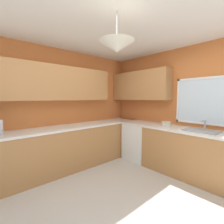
{
  "coord_description": "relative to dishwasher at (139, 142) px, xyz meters",
  "views": [
    {
      "loc": [
        1.48,
        -1.39,
        1.5
      ],
      "look_at": [
        -0.77,
        0.61,
        1.23
      ],
      "focal_mm": 25.6,
      "sensor_mm": 36.0,
      "label": 1
    }
  ],
  "objects": [
    {
      "name": "ground_plane",
      "position": [
        0.94,
        -1.64,
        -0.43
      ],
      "size": [
        8.73,
        8.73,
        0.0
      ],
      "primitive_type": "plane",
      "color": "#B7B2A8"
    },
    {
      "name": "bowl",
      "position": [
        0.69,
        0.03,
        0.52
      ],
      "size": [
        0.19,
        0.19,
        0.09
      ],
      "primitive_type": "cylinder",
      "color": "beige",
      "rests_on": "counter_run_back"
    },
    {
      "name": "room_shell",
      "position": [
        0.11,
        -1.08,
        1.4
      ],
      "size": [
        3.94,
        4.09,
        2.61
      ],
      "color": "#D17238",
      "rests_on": "ground_plane"
    },
    {
      "name": "sink_assembly",
      "position": [
        1.38,
        0.04,
        0.49
      ],
      "size": [
        0.56,
        0.4,
        0.19
      ],
      "color": "#9EA0A5",
      "rests_on": "counter_run_back"
    },
    {
      "name": "counter_run_back",
      "position": [
        1.15,
        0.03,
        0.02
      ],
      "size": [
        3.03,
        0.65,
        0.91
      ],
      "color": "#AD7542",
      "rests_on": "ground_plane"
    },
    {
      "name": "dishwasher",
      "position": [
        0.0,
        0.0,
        0.0
      ],
      "size": [
        0.6,
        0.6,
        0.86
      ],
      "primitive_type": "cube",
      "color": "white",
      "rests_on": "ground_plane"
    },
    {
      "name": "counter_run_left",
      "position": [
        -0.66,
        -1.64,
        0.02
      ],
      "size": [
        0.65,
        3.7,
        0.91
      ],
      "color": "#AD7542",
      "rests_on": "ground_plane"
    }
  ]
}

